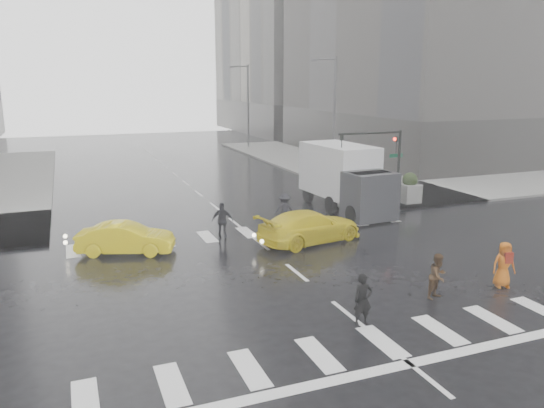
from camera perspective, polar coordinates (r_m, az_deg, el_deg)
name	(u,v)px	position (r m, az deg, el deg)	size (l,w,h in m)	color
ground	(297,273)	(20.70, 2.67, -7.38)	(120.00, 120.00, 0.00)	black
sidewalk_ne	(428,171)	(45.20, 16.42, 3.42)	(35.00, 35.00, 0.15)	slate
building_ne_far	(324,18)	(82.94, 5.57, 19.25)	(26.05, 26.05, 36.00)	#A49E8F
road_markings	(297,272)	(20.70, 2.67, -7.36)	(18.00, 48.00, 0.01)	silver
traffic_signal_pole	(385,153)	(31.05, 12.01, 5.36)	(4.45, 0.42, 4.50)	black
street_lamp_near	(333,113)	(40.42, 6.53, 9.74)	(2.15, 0.22, 9.00)	#59595B
street_lamp_far	(247,103)	(58.84, -2.72, 10.82)	(2.15, 0.22, 9.00)	#59595B
planter_west	(351,194)	(30.54, 8.46, 1.12)	(1.10, 1.10, 1.80)	slate
planter_mid	(381,191)	(31.57, 11.62, 1.38)	(1.10, 1.10, 1.80)	slate
planter_east	(409,189)	(32.69, 14.57, 1.62)	(1.10, 1.10, 1.80)	slate
pedestrian_black	(364,274)	(16.15, 9.86, -7.40)	(1.09, 1.11, 2.43)	black
pedestrian_brown	(438,276)	(18.94, 17.43, -7.41)	(0.77, 0.60, 1.58)	#3F2916
pedestrian_orange	(504,264)	(20.77, 23.68, -5.97)	(0.95, 0.78, 1.67)	#C45A0D
pedestrian_far_a	(222,221)	(24.93, -5.35, -1.79)	(1.01, 0.62, 1.72)	black
pedestrian_far_b	(285,210)	(26.89, 1.38, -0.65)	(1.10, 0.61, 1.71)	black
taxi_mid	(126,238)	(23.57, -15.47, -3.58)	(1.41, 4.05, 1.33)	yellow
taxi_rear	(310,227)	(24.33, 4.10, -2.43)	(2.07, 4.49, 1.47)	yellow
box_truck	(347,177)	(30.36, 8.03, 2.95)	(2.60, 6.92, 3.68)	silver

